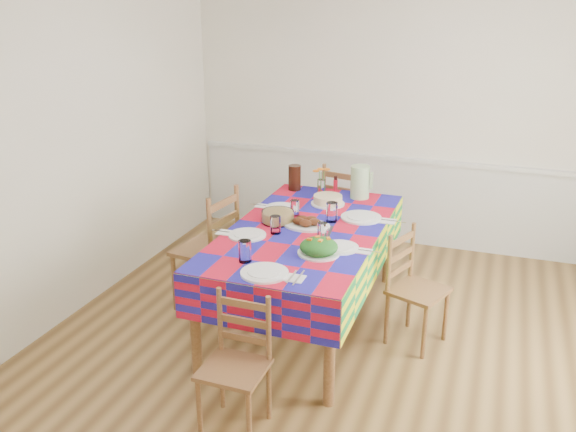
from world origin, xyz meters
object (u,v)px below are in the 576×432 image
object	(u,v)px
chair_far	(347,213)
chair_left	(210,250)
meat_platter	(307,223)
chair_right	(414,289)
chair_near	(236,365)
tea_pitcher	(295,178)
dining_table	(306,239)
green_pitcher	(360,182)

from	to	relation	value
chair_far	chair_left	size ratio (longest dim) A/B	0.96
meat_platter	chair_right	bearing A→B (deg)	-1.51
chair_near	chair_far	distance (m)	2.62
tea_pitcher	chair_left	distance (m)	1.07
dining_table	chair_right	xyz separation A→B (m)	(0.84, 0.01, -0.29)
chair_near	chair_far	xyz separation A→B (m)	(-0.01, 2.62, 0.07)
tea_pitcher	chair_right	distance (m)	1.60
chair_left	green_pitcher	bearing A→B (deg)	138.28
chair_far	chair_right	distance (m)	1.55
green_pitcher	meat_platter	bearing A→B (deg)	-104.53
tea_pitcher	chair_left	size ratio (longest dim) A/B	0.22
tea_pitcher	chair_right	size ratio (longest dim) A/B	0.26
green_pitcher	tea_pitcher	xyz separation A→B (m)	(-0.61, 0.02, -0.03)
dining_table	chair_left	size ratio (longest dim) A/B	2.01
green_pitcher	chair_far	world-z (taller)	green_pitcher
dining_table	chair_right	bearing A→B (deg)	0.98
tea_pitcher	meat_platter	bearing A→B (deg)	-65.23
meat_platter	chair_near	world-z (taller)	meat_platter
tea_pitcher	chair_right	world-z (taller)	tea_pitcher
chair_near	chair_right	size ratio (longest dim) A/B	0.96
meat_platter	chair_far	bearing A→B (deg)	89.93
chair_right	dining_table	bearing A→B (deg)	111.72
dining_table	chair_far	bearing A→B (deg)	90.38
meat_platter	tea_pitcher	size ratio (longest dim) A/B	1.61
dining_table	meat_platter	world-z (taller)	meat_platter
green_pitcher	tea_pitcher	world-z (taller)	green_pitcher
chair_left	chair_right	xyz separation A→B (m)	(1.66, 0.02, -0.08)
chair_near	chair_left	world-z (taller)	chair_left
meat_platter	tea_pitcher	bearing A→B (deg)	114.77
chair_near	chair_right	bearing A→B (deg)	58.57
green_pitcher	chair_far	size ratio (longest dim) A/B	0.29
green_pitcher	chair_right	xyz separation A→B (m)	(0.63, -0.85, -0.52)
tea_pitcher	dining_table	bearing A→B (deg)	-65.58
chair_far	chair_right	bearing A→B (deg)	134.17
green_pitcher	chair_left	world-z (taller)	green_pitcher
chair_near	chair_right	world-z (taller)	chair_right
tea_pitcher	chair_near	bearing A→B (deg)	-79.58
dining_table	chair_right	size ratio (longest dim) A/B	2.38
chair_near	tea_pitcher	bearing A→B (deg)	101.15
dining_table	chair_right	world-z (taller)	chair_right
green_pitcher	chair_left	size ratio (longest dim) A/B	0.27
green_pitcher	chair_near	bearing A→B (deg)	-95.36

